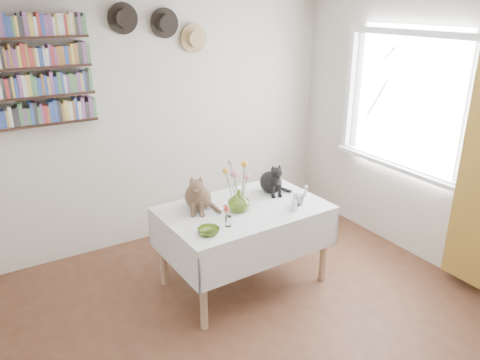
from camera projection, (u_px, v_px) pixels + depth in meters
room at (290, 198)px, 2.93m from camera, size 4.08×4.58×2.58m
window at (404, 113)px, 4.47m from camera, size 0.12×1.52×1.32m
dining_table at (244, 227)px, 4.07m from camera, size 1.42×0.94×0.74m
tabby_cat at (198, 190)px, 3.91m from camera, size 0.35×0.37×0.35m
black_cat at (271, 177)px, 4.26m from camera, size 0.25×0.29×0.31m
flower_vase at (239, 201)px, 3.90m from camera, size 0.23×0.23×0.19m
green_bowl at (209, 231)px, 3.54m from camera, size 0.19×0.19×0.05m
drinking_glass at (299, 200)px, 4.04m from camera, size 0.12×0.12×0.09m
candlestick at (294, 205)px, 3.91m from camera, size 0.05×0.05×0.18m
berry_jar at (228, 215)px, 3.64m from camera, size 0.05×0.05×0.21m
porcelain_figurine at (306, 191)px, 4.23m from camera, size 0.05×0.05×0.10m
flower_bouquet at (238, 172)px, 3.83m from camera, size 0.17×0.12×0.39m
bookshelf_unit at (30, 72)px, 3.90m from camera, size 1.00×0.16×0.91m
wall_hats at (162, 27)px, 4.39m from camera, size 0.98×0.09×0.48m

